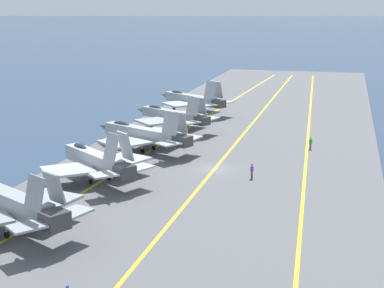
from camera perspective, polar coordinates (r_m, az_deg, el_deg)
The scene contains 12 objects.
ground_plane at distance 73.70m, azimuth 2.21°, elevation -2.72°, with size 2000.00×2000.00×0.00m, color navy.
carrier_deck at distance 73.64m, azimuth 2.21°, elevation -2.57°, with size 226.14×40.43×0.40m, color #565659.
deck_stripe_foul_line at distance 72.10m, azimuth 10.88°, elevation -3.00°, with size 203.53×0.36×0.01m, color yellow.
deck_stripe_centerline at distance 73.59m, azimuth 2.21°, elevation -2.42°, with size 203.53×0.36×0.01m, color yellow.
deck_stripe_edge_line at distance 76.68m, azimuth -5.93°, elevation -1.83°, with size 203.53×0.36×0.01m, color yellow.
parked_jet_nearest at distance 55.27m, azimuth -17.02°, elevation -5.48°, with size 12.70×15.48×6.47m.
parked_jet_second at distance 68.89m, azimuth -9.31°, elevation -1.55°, with size 13.30×14.39×6.61m.
parked_jet_third at distance 82.35m, azimuth -4.74°, elevation 0.99°, with size 13.86×17.17×6.12m.
parked_jet_fourth at distance 94.95m, azimuth -1.93°, elevation 2.79°, with size 12.95×15.76×6.02m.
parked_jet_fifth at distance 110.15m, azimuth 0.01°, elevation 4.36°, with size 12.91×16.22×6.57m.
crew_purple_vest at distance 69.63m, azimuth 5.83°, elevation -2.56°, with size 0.31×0.41×1.81m.
crew_green_vest at distance 84.89m, azimuth 11.43°, elevation 0.13°, with size 0.42×0.46×1.73m.
Camera 1 is at (-69.11, -15.31, 20.53)m, focal length 55.00 mm.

